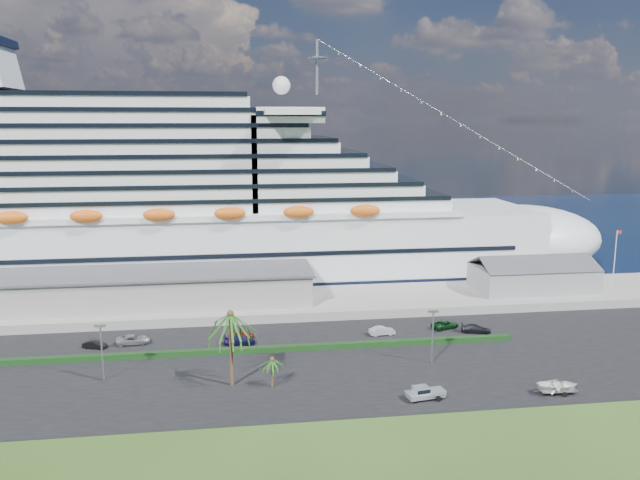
{
  "coord_description": "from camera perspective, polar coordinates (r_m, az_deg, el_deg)",
  "views": [
    {
      "loc": [
        -9.11,
        -78.18,
        36.24
      ],
      "look_at": [
        5.94,
        30.0,
        15.32
      ],
      "focal_mm": 35.0,
      "sensor_mm": 36.0,
      "label": 1
    }
  ],
  "objects": [
    {
      "name": "ground",
      "position": [
        86.65,
        -1.19,
        -13.88
      ],
      "size": [
        420.0,
        420.0,
        0.0
      ],
      "primitive_type": "plane",
      "color": "#314E1A",
      "rests_on": "ground"
    },
    {
      "name": "asphalt_lot",
      "position": [
        96.67,
        -1.97,
        -11.14
      ],
      "size": [
        140.0,
        38.0,
        0.12
      ],
      "primitive_type": "cube",
      "color": "black",
      "rests_on": "ground"
    },
    {
      "name": "wharf",
      "position": [
        123.69,
        -3.38,
        -5.78
      ],
      "size": [
        240.0,
        20.0,
        1.8
      ],
      "primitive_type": "cube",
      "color": "gray",
      "rests_on": "ground"
    },
    {
      "name": "water",
      "position": [
        211.51,
        -5.34,
        0.93
      ],
      "size": [
        420.0,
        160.0,
        0.02
      ],
      "primitive_type": "cube",
      "color": "black",
      "rests_on": "ground"
    },
    {
      "name": "cruise_ship",
      "position": [
        144.06,
        -12.81,
        2.77
      ],
      "size": [
        191.0,
        38.0,
        54.0
      ],
      "color": "silver",
      "rests_on": "ground"
    },
    {
      "name": "terminal_building",
      "position": [
        123.27,
        -15.1,
        -4.22
      ],
      "size": [
        61.0,
        15.0,
        6.3
      ],
      "color": "gray",
      "rests_on": "wharf"
    },
    {
      "name": "port_shed",
      "position": [
        136.81,
        18.9,
        -3.21
      ],
      "size": [
        24.0,
        12.31,
        7.37
      ],
      "color": "gray",
      "rests_on": "wharf"
    },
    {
      "name": "flagpole",
      "position": [
        144.97,
        25.38,
        -1.35
      ],
      "size": [
        1.08,
        0.16,
        12.0
      ],
      "color": "silver",
      "rests_on": "wharf"
    },
    {
      "name": "hedge",
      "position": [
        100.72,
        -6.88,
        -9.98
      ],
      "size": [
        88.0,
        1.1,
        0.9
      ],
      "primitive_type": "cube",
      "color": "black",
      "rests_on": "asphalt_lot"
    },
    {
      "name": "lamp_post_left",
      "position": [
        93.48,
        -19.35,
        -9.1
      ],
      "size": [
        1.6,
        0.35,
        8.27
      ],
      "color": "gray",
      "rests_on": "asphalt_lot"
    },
    {
      "name": "lamp_post_right",
      "position": [
        96.07,
        10.27,
        -8.1
      ],
      "size": [
        1.6,
        0.35,
        8.27
      ],
      "color": "gray",
      "rests_on": "asphalt_lot"
    },
    {
      "name": "palm_tall",
      "position": [
        86.52,
        -8.18,
        -7.48
      ],
      "size": [
        8.82,
        8.82,
        11.13
      ],
      "color": "#47301E",
      "rests_on": "ground"
    },
    {
      "name": "palm_short",
      "position": [
        87.13,
        -4.4,
        -11.14
      ],
      "size": [
        3.53,
        3.53,
        4.56
      ],
      "color": "#47301E",
      "rests_on": "ground"
    },
    {
      "name": "parked_car_1",
      "position": [
        108.19,
        -19.89,
        -8.98
      ],
      "size": [
        4.08,
        2.5,
        1.27
      ],
      "primitive_type": "imported",
      "rotation": [
        0.0,
        0.0,
        1.25
      ],
      "color": "black",
      "rests_on": "asphalt_lot"
    },
    {
      "name": "parked_car_2",
      "position": [
        108.19,
        -16.71,
        -8.72
      ],
      "size": [
        5.62,
        3.01,
        1.5
      ],
      "primitive_type": "imported",
      "rotation": [
        0.0,
        0.0,
        1.67
      ],
      "color": "gray",
      "rests_on": "asphalt_lot"
    },
    {
      "name": "parked_car_3",
      "position": [
        104.39,
        -7.37,
        -9.05
      ],
      "size": [
        5.32,
        2.41,
        1.51
      ],
      "primitive_type": "imported",
      "rotation": [
        0.0,
        0.0,
        1.51
      ],
      "color": "#15113C",
      "rests_on": "asphalt_lot"
    },
    {
      "name": "parked_car_4",
      "position": [
        106.78,
        -7.24,
        -8.6
      ],
      "size": [
        4.54,
        2.26,
        1.49
      ],
      "primitive_type": "imported",
      "rotation": [
        0.0,
        0.0,
        1.69
      ],
      "color": "maroon",
      "rests_on": "asphalt_lot"
    },
    {
      "name": "parked_car_5",
      "position": [
        108.39,
        5.69,
        -8.26
      ],
      "size": [
        4.61,
        1.94,
        1.48
      ],
      "primitive_type": "imported",
      "rotation": [
        0.0,
        0.0,
        1.65
      ],
      "color": "silver",
      "rests_on": "asphalt_lot"
    },
    {
      "name": "parked_car_6",
      "position": [
        113.4,
        11.37,
        -7.58
      ],
      "size": [
        5.52,
        3.76,
        1.4
      ],
      "primitive_type": "imported",
      "rotation": [
        0.0,
        0.0,
        1.88
      ],
      "color": "#0E3916",
      "rests_on": "asphalt_lot"
    },
    {
      "name": "parked_car_7",
      "position": [
        112.29,
        14.06,
        -7.86
      ],
      "size": [
        5.53,
        3.66,
        1.49
      ],
      "primitive_type": "imported",
      "rotation": [
        0.0,
        0.0,
        1.24
      ],
      "color": "black",
      "rests_on": "asphalt_lot"
    },
    {
      "name": "pickup_truck",
      "position": [
        85.53,
        9.58,
        -13.58
      ],
      "size": [
        5.31,
        2.64,
        1.79
      ],
      "color": "black",
      "rests_on": "asphalt_lot"
    },
    {
      "name": "boat_trailer",
      "position": [
        91.61,
        20.95,
        -12.33
      ],
      "size": [
        6.26,
        4.13,
        1.79
      ],
      "color": "gray",
      "rests_on": "asphalt_lot"
    }
  ]
}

